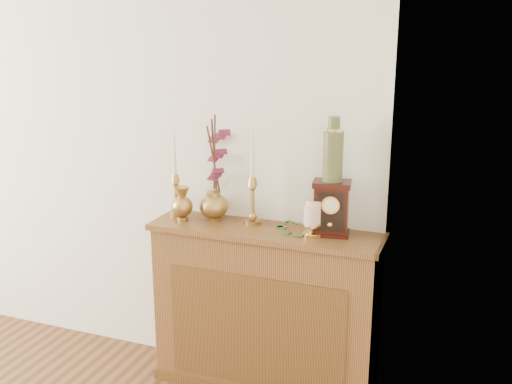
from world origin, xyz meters
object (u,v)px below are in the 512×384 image
at_px(bud_vase, 182,204).
at_px(mantel_clock, 331,209).
at_px(candlestick_center, 252,193).
at_px(ginger_jar, 217,171).
at_px(candlestick_left, 176,188).
at_px(ceramic_vase, 333,153).

xyz_separation_m(bud_vase, mantel_clock, (0.81, 0.05, 0.04)).
xyz_separation_m(candlestick_center, bud_vase, (-0.38, -0.07, -0.08)).
bearing_deg(ginger_jar, candlestick_center, -12.25).
xyz_separation_m(candlestick_left, ceramic_vase, (0.88, -0.00, 0.27)).
xyz_separation_m(ginger_jar, ceramic_vase, (0.65, -0.06, 0.16)).
bearing_deg(mantel_clock, ginger_jar, 165.15).
relative_size(candlestick_left, candlestick_center, 0.91).
bearing_deg(candlestick_left, bud_vase, -41.50).
height_order(candlestick_left, candlestick_center, candlestick_center).
relative_size(candlestick_center, ceramic_vase, 1.65).
bearing_deg(ginger_jar, candlestick_left, -165.87).
relative_size(bud_vase, ginger_jar, 0.32).
height_order(bud_vase, ceramic_vase, ceramic_vase).
bearing_deg(mantel_clock, candlestick_left, 170.34).
height_order(candlestick_center, ceramic_vase, ceramic_vase).
bearing_deg(mantel_clock, candlestick_center, 168.64).
distance_m(candlestick_center, bud_vase, 0.40).
distance_m(candlestick_center, ceramic_vase, 0.50).
height_order(candlestick_left, ceramic_vase, ceramic_vase).
bearing_deg(ceramic_vase, mantel_clock, -80.82).
height_order(candlestick_left, mantel_clock, candlestick_left).
bearing_deg(ceramic_vase, ginger_jar, 174.54).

